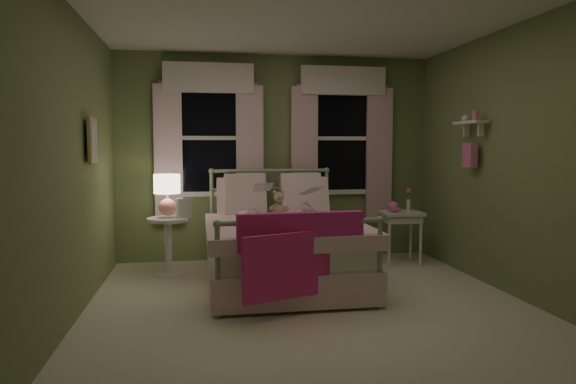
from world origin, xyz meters
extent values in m
plane|color=white|center=(0.00, 0.00, 0.00)|extent=(4.20, 4.20, 0.00)
plane|color=white|center=(0.00, 0.00, 2.60)|extent=(4.20, 4.20, 0.00)
plane|color=olive|center=(0.00, 2.10, 1.30)|extent=(4.00, 0.00, 4.00)
plane|color=olive|center=(0.00, -2.10, 1.30)|extent=(4.00, 0.00, 4.00)
plane|color=olive|center=(-2.00, 0.00, 1.30)|extent=(0.00, 4.20, 4.20)
plane|color=olive|center=(2.00, 0.00, 1.30)|extent=(0.00, 4.20, 4.20)
cube|color=white|center=(-0.13, 0.80, 0.42)|extent=(1.44, 1.94, 0.26)
cube|color=white|center=(-0.13, 0.80, 0.18)|extent=(1.54, 2.02, 0.30)
cube|color=white|center=(-0.13, 0.65, 0.60)|extent=(1.58, 1.75, 0.14)
cylinder|color=#9EB793|center=(-0.82, 0.80, 0.30)|extent=(0.04, 1.90, 0.04)
cylinder|color=#9EB793|center=(0.56, 0.80, 0.30)|extent=(0.04, 1.90, 0.04)
cylinder|color=#9EB793|center=(-0.84, 1.77, 0.57)|extent=(0.04, 0.04, 1.15)
cylinder|color=#9EB793|center=(0.58, 1.77, 0.57)|extent=(0.04, 0.04, 1.15)
sphere|color=#9EB793|center=(-0.84, 1.77, 1.15)|extent=(0.07, 0.07, 0.07)
sphere|color=#9EB793|center=(0.58, 1.77, 1.15)|extent=(0.07, 0.07, 0.07)
cylinder|color=#9EB793|center=(-0.13, 1.77, 1.15)|extent=(1.42, 0.04, 0.04)
cylinder|color=#9EB793|center=(-0.13, 1.77, 0.93)|extent=(1.38, 0.03, 0.03)
cylinder|color=#9EB793|center=(-0.84, -0.17, 0.40)|extent=(0.04, 0.04, 0.80)
cylinder|color=#9EB793|center=(0.58, -0.17, 0.40)|extent=(0.04, 0.04, 0.80)
sphere|color=#9EB793|center=(-0.84, -0.17, 0.80)|extent=(0.07, 0.07, 0.07)
sphere|color=#9EB793|center=(0.58, -0.17, 0.80)|extent=(0.07, 0.07, 0.07)
cylinder|color=#9EB793|center=(-0.13, -0.17, 0.80)|extent=(1.42, 0.04, 0.04)
cube|color=white|center=(-0.51, 1.50, 0.80)|extent=(0.55, 0.32, 0.57)
cube|color=white|center=(0.25, 1.50, 0.80)|extent=(0.55, 0.32, 0.57)
cube|color=white|center=(-0.46, 1.50, 0.88)|extent=(0.48, 0.30, 0.51)
cube|color=white|center=(0.20, 1.50, 0.88)|extent=(0.48, 0.30, 0.51)
cube|color=#DB2A8B|center=(-0.13, -0.17, 0.72)|extent=(1.10, 0.16, 0.32)
cube|color=#F22F8E|center=(-0.13, -0.24, 0.45)|extent=(1.05, 0.40, 0.55)
imported|color=#F7D1DD|center=(-0.41, 1.25, 0.98)|extent=(0.35, 0.29, 0.81)
imported|color=#F7D1DD|center=(0.15, 1.25, 0.93)|extent=(0.38, 0.31, 0.71)
imported|color=beige|center=(-0.41, 1.00, 0.96)|extent=(0.20, 0.12, 0.26)
imported|color=beige|center=(0.15, 1.00, 0.92)|extent=(0.23, 0.19, 0.26)
sphere|color=tan|center=(-0.13, 1.10, 0.75)|extent=(0.16, 0.16, 0.16)
sphere|color=tan|center=(-0.13, 1.08, 0.89)|extent=(0.11, 0.11, 0.11)
sphere|color=tan|center=(-0.17, 1.08, 0.95)|extent=(0.04, 0.04, 0.04)
sphere|color=tan|center=(-0.08, 1.08, 0.95)|extent=(0.04, 0.04, 0.04)
sphere|color=tan|center=(-0.21, 1.07, 0.77)|extent=(0.06, 0.06, 0.06)
sphere|color=tan|center=(-0.05, 1.07, 0.77)|extent=(0.06, 0.06, 0.06)
sphere|color=#8C6B51|center=(-0.13, 1.03, 0.89)|extent=(0.04, 0.04, 0.04)
cylinder|color=white|center=(-1.33, 1.40, 0.63)|extent=(0.46, 0.46, 0.04)
cylinder|color=white|center=(-1.33, 1.40, 0.32)|extent=(0.08, 0.08, 0.60)
cylinder|color=white|center=(-1.33, 1.40, 0.01)|extent=(0.34, 0.34, 0.03)
sphere|color=pink|center=(-1.33, 1.40, 0.77)|extent=(0.19, 0.19, 0.19)
cylinder|color=pink|center=(-1.33, 1.40, 0.89)|extent=(0.03, 0.03, 0.12)
cylinder|color=#FFEAC6|center=(-1.33, 1.40, 1.03)|extent=(0.29, 0.29, 0.21)
imported|color=beige|center=(-1.23, 1.32, 0.66)|extent=(0.17, 0.23, 0.02)
cube|color=white|center=(1.45, 1.49, 0.63)|extent=(0.50, 0.40, 0.04)
cube|color=white|center=(1.45, 1.49, 0.56)|extent=(0.44, 0.34, 0.08)
cylinder|color=white|center=(1.25, 1.34, 0.31)|extent=(0.04, 0.04, 0.60)
cylinder|color=white|center=(1.65, 1.34, 0.31)|extent=(0.04, 0.04, 0.60)
cylinder|color=white|center=(1.25, 1.64, 0.31)|extent=(0.04, 0.04, 0.60)
cylinder|color=white|center=(1.65, 1.64, 0.31)|extent=(0.04, 0.04, 0.60)
sphere|color=pink|center=(1.35, 1.49, 0.71)|extent=(0.14, 0.14, 0.14)
cube|color=pink|center=(1.35, 1.40, 0.69)|extent=(0.10, 0.05, 0.04)
cylinder|color=white|center=(1.57, 1.54, 0.72)|extent=(0.05, 0.05, 0.14)
cylinder|color=#4C7F3F|center=(1.57, 1.54, 0.83)|extent=(0.01, 0.01, 0.12)
sphere|color=pink|center=(1.57, 1.54, 0.90)|extent=(0.06, 0.06, 0.06)
cube|color=black|center=(-0.85, 2.08, 1.55)|extent=(0.76, 0.02, 1.35)
cube|color=white|center=(-0.85, 2.06, 2.25)|extent=(0.84, 0.05, 0.06)
cube|color=white|center=(-0.85, 2.06, 0.85)|extent=(0.84, 0.05, 0.06)
cube|color=white|center=(-1.25, 2.06, 1.55)|extent=(0.06, 0.05, 1.40)
cube|color=white|center=(-0.45, 2.06, 1.55)|extent=(0.06, 0.05, 1.40)
cube|color=white|center=(-0.85, 2.06, 1.55)|extent=(0.76, 0.04, 0.05)
cube|color=white|center=(-1.35, 2.02, 1.35)|extent=(0.34, 0.06, 1.70)
cube|color=white|center=(-0.35, 2.02, 1.35)|extent=(0.34, 0.06, 1.70)
cube|color=white|center=(-0.85, 2.00, 2.28)|extent=(1.10, 0.08, 0.36)
cylinder|color=white|center=(-0.85, 2.04, 2.22)|extent=(1.20, 0.03, 0.03)
cube|color=black|center=(0.85, 2.08, 1.55)|extent=(0.76, 0.02, 1.35)
cube|color=white|center=(0.85, 2.06, 2.25)|extent=(0.84, 0.05, 0.06)
cube|color=white|center=(0.85, 2.06, 0.85)|extent=(0.84, 0.05, 0.06)
cube|color=white|center=(0.45, 2.06, 1.55)|extent=(0.06, 0.05, 1.40)
cube|color=white|center=(1.25, 2.06, 1.55)|extent=(0.06, 0.05, 1.40)
cube|color=white|center=(0.85, 2.06, 1.55)|extent=(0.76, 0.04, 0.05)
cube|color=silver|center=(0.35, 2.02, 1.35)|extent=(0.34, 0.06, 1.70)
cube|color=silver|center=(1.35, 2.02, 1.35)|extent=(0.34, 0.06, 1.70)
cube|color=white|center=(0.85, 2.00, 2.28)|extent=(1.10, 0.08, 0.36)
cylinder|color=white|center=(0.85, 2.04, 2.22)|extent=(1.20, 0.03, 0.03)
cube|color=white|center=(1.89, 0.70, 1.70)|extent=(0.15, 0.50, 0.03)
cube|color=white|center=(1.93, 0.55, 1.62)|extent=(0.06, 0.03, 0.14)
cube|color=white|center=(1.93, 0.85, 1.62)|extent=(0.06, 0.03, 0.14)
cylinder|color=pink|center=(1.89, 0.60, 1.77)|extent=(0.06, 0.06, 0.10)
sphere|color=white|center=(1.89, 0.80, 1.75)|extent=(0.08, 0.08, 0.08)
cube|color=pink|center=(1.90, 0.70, 1.35)|extent=(0.08, 0.18, 0.26)
cube|color=beige|center=(-1.95, 0.60, 1.50)|extent=(0.03, 0.32, 0.42)
cube|color=silver|center=(-1.94, 0.60, 1.50)|extent=(0.01, 0.25, 0.34)
camera|label=1|loc=(-0.97, -4.42, 1.44)|focal=32.00mm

